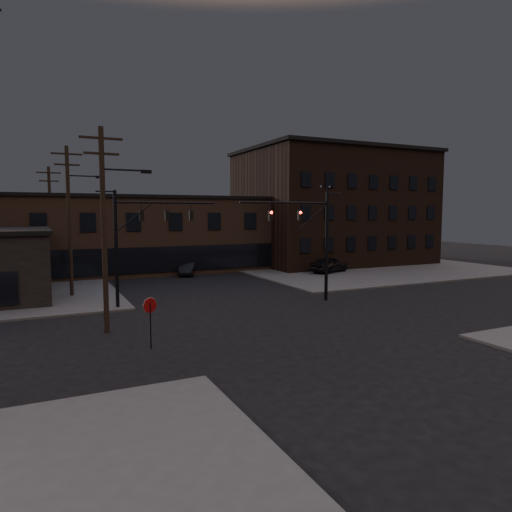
{
  "coord_description": "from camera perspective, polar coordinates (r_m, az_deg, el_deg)",
  "views": [
    {
      "loc": [
        -12.69,
        -23.47,
        6.51
      ],
      "look_at": [
        0.95,
        5.0,
        3.5
      ],
      "focal_mm": 32.0,
      "sensor_mm": 36.0,
      "label": 1
    }
  ],
  "objects": [
    {
      "name": "traffic_signal_near",
      "position": [
        33.33,
        7.22,
        2.69
      ],
      "size": [
        7.12,
        0.24,
        8.0
      ],
      "color": "black",
      "rests_on": "ground"
    },
    {
      "name": "traffic_signal_far",
      "position": [
        32.07,
        -14.86,
        2.59
      ],
      "size": [
        7.12,
        0.24,
        8.0
      ],
      "color": "black",
      "rests_on": "ground"
    },
    {
      "name": "utility_pole_far",
      "position": [
        49.49,
        -24.29,
        4.12
      ],
      "size": [
        2.2,
        0.28,
        11.0
      ],
      "color": "black",
      "rests_on": "ground"
    },
    {
      "name": "lot_light_b",
      "position": [
        53.0,
        11.15,
        4.26
      ],
      "size": [
        1.5,
        0.28,
        9.14
      ],
      "color": "black",
      "rests_on": "ground"
    },
    {
      "name": "building_row",
      "position": [
        53.07,
        -11.75,
        2.62
      ],
      "size": [
        40.0,
        12.0,
        8.0
      ],
      "primitive_type": "cube",
      "color": "brown",
      "rests_on": "ground"
    },
    {
      "name": "parked_car_lot_a",
      "position": [
        49.36,
        9.12,
        -1.05
      ],
      "size": [
        5.32,
        3.6,
        1.68
      ],
      "primitive_type": "imported",
      "rotation": [
        0.0,
        0.0,
        1.93
      ],
      "color": "black",
      "rests_on": "sidewalk_ne"
    },
    {
      "name": "ground",
      "position": [
        27.47,
        2.74,
        -8.27
      ],
      "size": [
        140.0,
        140.0,
        0.0
      ],
      "primitive_type": "plane",
      "color": "black",
      "rests_on": "ground"
    },
    {
      "name": "utility_pole_mid",
      "position": [
        37.54,
        -22.23,
        4.46
      ],
      "size": [
        3.7,
        0.28,
        11.5
      ],
      "color": "black",
      "rests_on": "ground"
    },
    {
      "name": "stop_sign",
      "position": [
        22.48,
        -13.09,
        -6.67
      ],
      "size": [
        0.72,
        0.33,
        2.48
      ],
      "color": "black",
      "rests_on": "ground"
    },
    {
      "name": "utility_pole_near",
      "position": [
        25.69,
        -18.36,
        3.74
      ],
      "size": [
        3.7,
        0.28,
        11.0
      ],
      "color": "black",
      "rests_on": "ground"
    },
    {
      "name": "building_right",
      "position": [
        60.42,
        9.48,
        5.83
      ],
      "size": [
        22.0,
        16.0,
        14.0
      ],
      "primitive_type": "cube",
      "color": "black",
      "rests_on": "ground"
    },
    {
      "name": "parked_car_lot_b",
      "position": [
        51.78,
        6.13,
        -0.9
      ],
      "size": [
        4.96,
        3.38,
        1.33
      ],
      "primitive_type": "imported",
      "rotation": [
        0.0,
        0.0,
        1.21
      ],
      "color": "#AFB0B2",
      "rests_on": "sidewalk_ne"
    },
    {
      "name": "lot_light_a",
      "position": [
        45.44,
        8.85,
        4.12
      ],
      "size": [
        1.5,
        0.28,
        9.14
      ],
      "color": "black",
      "rests_on": "ground"
    },
    {
      "name": "car_crossing",
      "position": [
        48.17,
        -8.53,
        -1.55
      ],
      "size": [
        3.07,
        4.43,
        1.38
      ],
      "primitive_type": "imported",
      "rotation": [
        0.0,
        0.0,
        -0.43
      ],
      "color": "black",
      "rests_on": "ground"
    },
    {
      "name": "sidewalk_ne",
      "position": [
        57.55,
        11.66,
        -1.09
      ],
      "size": [
        30.0,
        30.0,
        0.15
      ],
      "primitive_type": "cube",
      "color": "#474744",
      "rests_on": "ground"
    }
  ]
}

